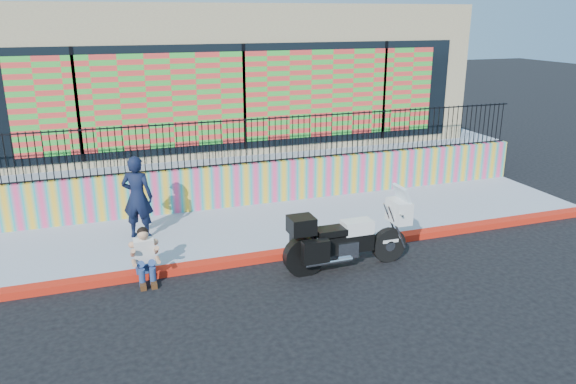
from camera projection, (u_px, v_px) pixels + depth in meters
name	position (u px, v px, depth m)	size (l,w,h in m)	color
ground	(297.00, 255.00, 12.11)	(90.00, 90.00, 0.00)	black
red_curb	(297.00, 252.00, 12.09)	(16.00, 0.30, 0.15)	red
sidewalk	(274.00, 226.00, 13.57)	(16.00, 3.00, 0.15)	#939DB0
mural_wall	(255.00, 183.00, 14.82)	(16.00, 0.20, 1.10)	#FF437F
metal_fence	(254.00, 141.00, 14.47)	(15.80, 0.04, 1.20)	black
elevated_platform	(214.00, 146.00, 19.43)	(16.00, 10.00, 1.25)	#939DB0
storefront_building	(212.00, 69.00, 18.44)	(14.00, 8.06, 4.00)	tan
police_motorcycle	(345.00, 237.00, 11.30)	(2.63, 0.87, 1.64)	black
police_officer	(137.00, 197.00, 12.46)	(0.69, 0.45, 1.88)	black
seated_man	(145.00, 261.00, 10.77)	(0.54, 0.71, 1.06)	navy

